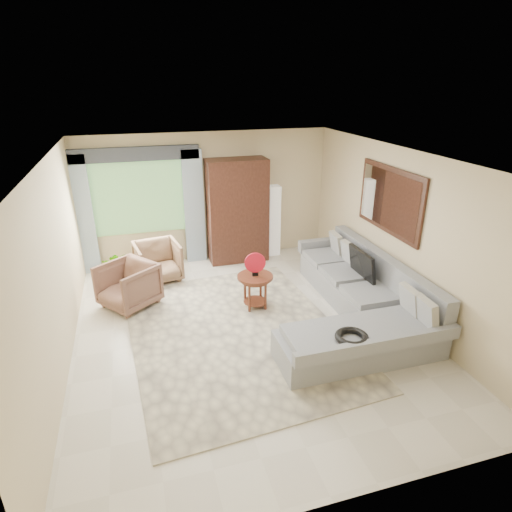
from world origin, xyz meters
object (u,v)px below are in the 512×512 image
object	(u,v)px
armoire	(237,211)
potted_plant	(117,265)
sectional_sofa	(359,303)
coffee_table	(255,291)
floor_lamp	(273,221)
armchair_right	(158,261)
armchair_left	(128,285)
tv_screen	(362,264)

from	to	relation	value
armoire	potted_plant	bearing A→B (deg)	-173.34
sectional_sofa	potted_plant	bearing A→B (deg)	144.54
coffee_table	floor_lamp	size ratio (longest dim) A/B	0.39
armoire	armchair_right	bearing A→B (deg)	-162.09
armoire	floor_lamp	bearing A→B (deg)	4.29
potted_plant	armchair_left	bearing A→B (deg)	-80.11
tv_screen	potted_plant	size ratio (longest dim) A/B	1.34
sectional_sofa	tv_screen	world-z (taller)	tv_screen
sectional_sofa	armchair_left	bearing A→B (deg)	157.13
coffee_table	armchair_right	distance (m)	2.12
armchair_right	potted_plant	world-z (taller)	armchair_right
armoire	floor_lamp	distance (m)	0.86
coffee_table	tv_screen	bearing A→B (deg)	-11.01
tv_screen	floor_lamp	bearing A→B (deg)	105.68
armchair_left	potted_plant	size ratio (longest dim) A/B	1.49
tv_screen	potted_plant	world-z (taller)	tv_screen
armoire	floor_lamp	xyz separation A→B (m)	(0.80, 0.06, -0.30)
sectional_sofa	armoire	distance (m)	3.24
tv_screen	coffee_table	world-z (taller)	tv_screen
sectional_sofa	armchair_right	bearing A→B (deg)	141.08
floor_lamp	potted_plant	bearing A→B (deg)	-173.93
sectional_sofa	coffee_table	size ratio (longest dim) A/B	5.90
armoire	tv_screen	bearing A→B (deg)	-58.35
sectional_sofa	armchair_right	world-z (taller)	sectional_sofa
potted_plant	floor_lamp	size ratio (longest dim) A/B	0.37
tv_screen	floor_lamp	size ratio (longest dim) A/B	0.49
tv_screen	potted_plant	distance (m)	4.51
sectional_sofa	floor_lamp	world-z (taller)	floor_lamp
tv_screen	floor_lamp	xyz separation A→B (m)	(-0.70, 2.49, 0.03)
tv_screen	armoire	xyz separation A→B (m)	(-1.50, 2.43, 0.33)
coffee_table	potted_plant	xyz separation A→B (m)	(-2.20, 1.81, -0.03)
sectional_sofa	armoire	bearing A→B (deg)	113.06
coffee_table	armchair_left	size ratio (longest dim) A/B	0.71
armchair_right	floor_lamp	world-z (taller)	floor_lamp
armchair_left	armoire	distance (m)	2.74
armchair_left	tv_screen	bearing A→B (deg)	37.39
sectional_sofa	armoire	xyz separation A→B (m)	(-1.23, 2.90, 0.77)
armchair_left	potted_plant	distance (m)	1.17
coffee_table	potted_plant	size ratio (longest dim) A/B	1.06
armchair_right	armoire	xyz separation A→B (m)	(1.68, 0.54, 0.68)
armchair_left	floor_lamp	bearing A→B (deg)	78.59
armchair_right	potted_plant	size ratio (longest dim) A/B	1.46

